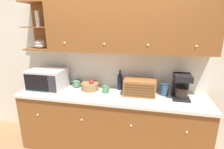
% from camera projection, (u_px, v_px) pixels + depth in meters
% --- Properties ---
extents(ground_plane, '(24.00, 24.00, 0.00)m').
position_uv_depth(ground_plane, '(115.00, 135.00, 3.16)').
color(ground_plane, '#9E754C').
extents(wall_back, '(5.18, 0.06, 2.60)m').
position_uv_depth(wall_back, '(115.00, 65.00, 2.83)').
color(wall_back, beige).
rests_on(wall_back, ground_plane).
extents(counter_unit, '(2.80, 0.67, 0.94)m').
position_uv_depth(counter_unit, '(111.00, 122.00, 2.73)').
color(counter_unit, brown).
rests_on(counter_unit, ground_plane).
extents(backsplash_panel, '(2.78, 0.01, 0.61)m').
position_uv_depth(backsplash_panel, '(115.00, 69.00, 2.81)').
color(backsplash_panel, silver).
rests_on(backsplash_panel, counter_unit).
extents(upper_cabinets, '(2.78, 0.35, 0.72)m').
position_uv_depth(upper_cabinets, '(124.00, 27.00, 2.44)').
color(upper_cabinets, brown).
rests_on(upper_cabinets, backsplash_panel).
extents(microwave, '(0.55, 0.42, 0.32)m').
position_uv_depth(microwave, '(47.00, 79.00, 2.78)').
color(microwave, silver).
rests_on(microwave, counter_unit).
extents(bowl_stack_on_counter, '(0.16, 0.16, 0.12)m').
position_uv_depth(bowl_stack_on_counter, '(77.00, 83.00, 2.90)').
color(bowl_stack_on_counter, slate).
rests_on(bowl_stack_on_counter, counter_unit).
extents(fruit_basket, '(0.27, 0.27, 0.18)m').
position_uv_depth(fruit_basket, '(90.00, 86.00, 2.76)').
color(fruit_basket, '#937047').
rests_on(fruit_basket, counter_unit).
extents(mug, '(0.10, 0.09, 0.11)m').
position_uv_depth(mug, '(106.00, 89.00, 2.64)').
color(mug, '#4C845B').
rests_on(mug, counter_unit).
extents(wine_bottle, '(0.08, 0.08, 0.32)m').
position_uv_depth(wine_bottle, '(120.00, 81.00, 2.75)').
color(wine_bottle, black).
rests_on(wine_bottle, counter_unit).
extents(bread_box, '(0.46, 0.28, 0.24)m').
position_uv_depth(bread_box, '(140.00, 87.00, 2.54)').
color(bread_box, '#996033').
rests_on(bread_box, counter_unit).
extents(storage_canister, '(0.13, 0.13, 0.18)m').
position_uv_depth(storage_canister, '(164.00, 89.00, 2.54)').
color(storage_canister, '#33567A').
rests_on(storage_canister, counter_unit).
extents(coffee_maker, '(0.22, 0.26, 0.35)m').
position_uv_depth(coffee_maker, '(181.00, 86.00, 2.42)').
color(coffee_maker, black).
rests_on(coffee_maker, counter_unit).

